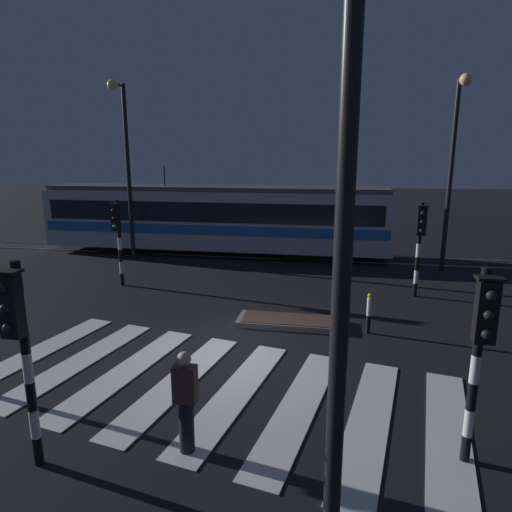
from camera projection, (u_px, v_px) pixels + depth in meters
name	position (u px, v px, depth m)	size (l,w,h in m)	color
ground_plane	(227.00, 351.00, 10.65)	(120.00, 120.00, 0.00)	black
rail_near	(280.00, 259.00, 20.19)	(80.00, 0.12, 0.03)	#59595E
rail_far	(284.00, 252.00, 21.57)	(80.00, 0.12, 0.03)	#59595E
crosswalk_zebra	(206.00, 387.00, 8.97)	(10.46, 6.28, 0.02)	silver
traffic_island	(289.00, 322.00, 12.32)	(2.92, 1.04, 0.18)	slate
traffic_light_corner_near_right	(481.00, 340.00, 6.27)	(0.36, 0.42, 3.09)	black
traffic_light_corner_far_left	(118.00, 230.00, 15.59)	(0.36, 0.42, 3.11)	black
traffic_light_corner_far_right	(420.00, 236.00, 14.29)	(0.36, 0.42, 3.17)	black
traffic_light_kerb_mid_left	(19.00, 337.00, 6.19)	(0.36, 0.42, 3.20)	black
street_lamp_near_kerb	(349.00, 133.00, 3.61)	(0.44, 1.21, 7.60)	black
street_lamp_trackside_left	(125.00, 152.00, 18.90)	(0.44, 1.21, 7.65)	black
street_lamp_trackside_right	(454.00, 153.00, 16.95)	(0.44, 1.21, 7.52)	black
tram	(214.00, 218.00, 21.07)	(16.56, 2.58, 4.15)	#B2BCC1
pedestrian_waiting_at_kerb	(186.00, 402.00, 6.84)	(0.36, 0.24, 1.71)	black
bollard_island_edge	(369.00, 313.00, 11.61)	(0.12, 0.12, 1.11)	black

